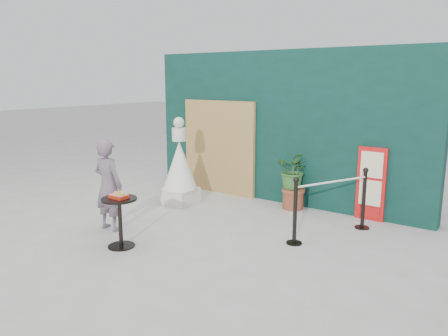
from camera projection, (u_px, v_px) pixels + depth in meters
ground at (177, 247)px, 6.49m from camera, size 60.00×60.00×0.00m
back_wall at (281, 128)px, 8.69m from camera, size 6.00×0.30×3.00m
bamboo_fence at (219, 147)px, 9.43m from camera, size 1.80×0.08×2.00m
woman at (108, 185)px, 7.10m from camera, size 0.57×0.40×1.50m
menu_board at (371, 184)px, 7.61m from camera, size 0.50×0.07×1.30m
statue at (180, 169)px, 8.60m from camera, size 0.68×0.68×1.73m
cafe_table at (120, 215)px, 6.40m from camera, size 0.52×0.52×0.75m
food_basket at (119, 196)px, 6.35m from camera, size 0.26×0.19×0.11m
planter at (294, 175)px, 8.28m from camera, size 0.66×0.57×1.13m
stanchion_barrier at (331, 206)px, 6.87m from camera, size 0.84×1.54×1.03m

